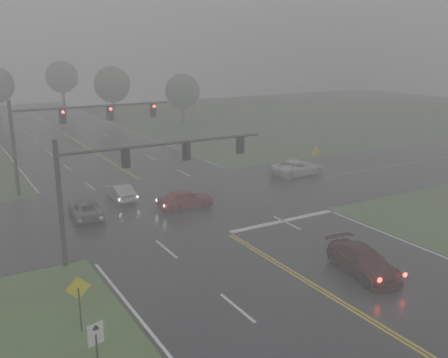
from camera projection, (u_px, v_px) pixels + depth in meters
ground at (409, 344)px, 20.29m from camera, size 180.00×180.00×0.00m
main_road at (189, 210)px, 36.94m from camera, size 18.00×160.00×0.02m
cross_street at (177, 203)px, 38.60m from camera, size 120.00×14.00×0.02m
stop_bar at (283, 221)px, 34.49m from camera, size 8.50×0.50×0.01m
sedan_maroon at (362, 273)px, 26.59m from camera, size 2.70×5.12×1.41m
sedan_red at (186, 208)px, 37.22m from camera, size 4.29×1.91×1.43m
sedan_silver at (120, 200)px, 39.23m from camera, size 1.38×3.94×1.30m
car_grey at (86, 217)px, 35.30m from camera, size 2.59×4.68×1.24m
pickup_white at (297, 175)px, 46.79m from camera, size 5.24×2.42×1.46m
signal_gantry_near at (129, 169)px, 28.26m from camera, size 12.85×0.31×7.06m
signal_gantry_far at (65, 125)px, 41.30m from camera, size 13.54×0.39×7.70m
sign_diamond_west at (79, 294)px, 20.80m from camera, size 1.05×0.09×2.53m
sign_arrow_white at (96, 345)px, 17.04m from camera, size 0.58×0.18×2.66m
sign_diamond_east at (315, 156)px, 46.80m from camera, size 1.09×0.16×2.63m
tree_ne_a at (112, 84)px, 81.22m from camera, size 5.86×5.86×8.61m
tree_e_near at (182, 91)px, 75.28m from camera, size 5.28×5.28×7.75m
tree_n_far at (62, 77)px, 96.17m from camera, size 6.16×6.16×9.05m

